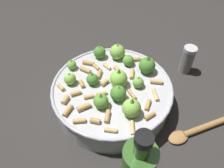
# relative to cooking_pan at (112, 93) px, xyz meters

# --- Properties ---
(ground_plane) EXTENTS (2.40, 2.40, 0.00)m
(ground_plane) POSITION_rel_cooking_pan_xyz_m (0.00, -0.00, -0.04)
(ground_plane) COLOR #2D2B28
(cooking_pan) EXTENTS (0.32, 0.32, 0.13)m
(cooking_pan) POSITION_rel_cooking_pan_xyz_m (0.00, 0.00, 0.00)
(cooking_pan) COLOR #B7B7BC
(cooking_pan) RESTS_ON ground
(pepper_shaker) EXTENTS (0.04, 0.04, 0.09)m
(pepper_shaker) POSITION_rel_cooking_pan_xyz_m (0.08, 0.26, 0.00)
(pepper_shaker) COLOR gray
(pepper_shaker) RESTS_ON ground
(wooden_spoon) EXTENTS (0.13, 0.24, 0.02)m
(wooden_spoon) POSITION_rel_cooking_pan_xyz_m (0.23, 0.11, -0.04)
(wooden_spoon) COLOR #9E703D
(wooden_spoon) RESTS_ON ground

